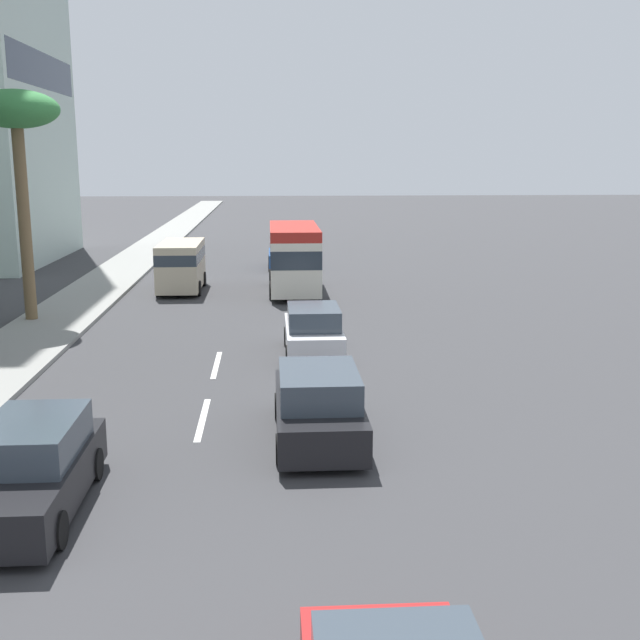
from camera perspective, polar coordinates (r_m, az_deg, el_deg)
ground_plane at (r=35.16m, az=-6.40°, el=1.40°), size 198.00×198.00×0.00m
sidewalk_right at (r=36.09m, az=-17.03°, el=1.34°), size 162.00×3.11×0.15m
lane_stripe_mid at (r=19.46m, az=-8.58°, el=-7.19°), size 3.20×0.16×0.01m
lane_stripe_far at (r=24.37m, az=-7.58°, el=-3.26°), size 3.20×0.16×0.01m
car_lead at (r=25.22m, az=-0.49°, el=-0.87°), size 4.24×1.85×1.62m
car_second at (r=15.19m, az=-20.33°, el=-10.23°), size 4.54×1.82×1.66m
car_third at (r=17.71m, az=-0.12°, el=-6.31°), size 4.67×1.96×1.67m
car_fourth at (r=45.28m, az=-2.60°, el=4.75°), size 4.17×1.90×1.62m
minibus_fifth at (r=37.08m, az=-1.91°, el=4.70°), size 6.75×2.39×3.15m
van_seventh at (r=37.93m, az=-10.12°, el=4.10°), size 4.79×2.06×2.35m
palm_tree at (r=31.79m, az=-21.30°, el=13.45°), size 3.16×3.16×8.62m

